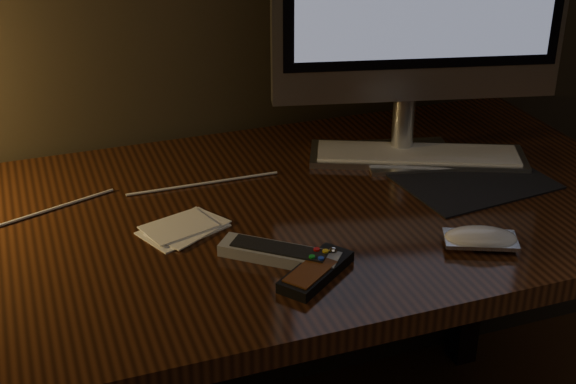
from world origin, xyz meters
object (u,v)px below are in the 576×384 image
object	(u,v)px
media_remote	(316,271)
tv_remote	(279,254)
keyboard	(417,155)
mouse	(481,240)
desk	(217,260)

from	to	relation	value
media_remote	tv_remote	distance (m)	0.08
keyboard	mouse	bearing A→B (deg)	-77.53
mouse	media_remote	world-z (taller)	media_remote
tv_remote	desk	bearing A→B (deg)	139.65
desk	mouse	world-z (taller)	mouse
media_remote	mouse	bearing A→B (deg)	-38.23
mouse	tv_remote	world-z (taller)	tv_remote
desk	tv_remote	bearing A→B (deg)	-79.97
tv_remote	keyboard	bearing A→B (deg)	74.40
keyboard	tv_remote	xyz separation A→B (m)	(-0.39, -0.27, 0.00)
desk	media_remote	size ratio (longest dim) A/B	10.85
keyboard	tv_remote	world-z (taller)	tv_remote
mouse	desk	bearing A→B (deg)	163.34
desk	mouse	distance (m)	0.50
keyboard	media_remote	distance (m)	0.49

